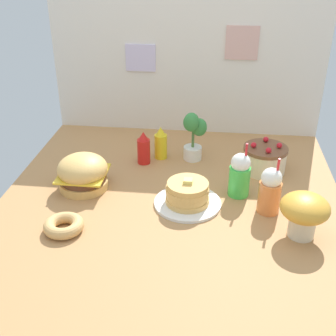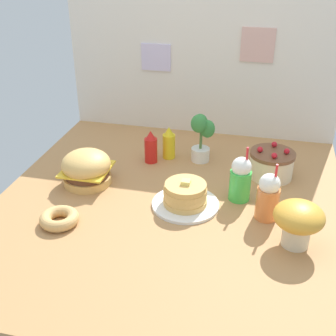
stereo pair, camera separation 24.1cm
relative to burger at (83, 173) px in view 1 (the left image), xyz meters
The scene contains 12 objects.
ground_plane 0.54m from the burger, 10.86° to the right, with size 1.91×2.03×0.02m, color #B27F4C.
back_wall 1.12m from the burger, 60.28° to the left, with size 1.91×0.04×0.97m.
burger is the anchor object (origin of this frame).
pancake_stack 0.62m from the burger, 10.21° to the right, with size 0.37×0.37×0.16m.
layer_cake 1.11m from the burger, 17.30° to the left, with size 0.27×0.27×0.20m.
ketchup_bottle 0.46m from the burger, 49.76° to the left, with size 0.08×0.08×0.22m.
mustard_bottle 0.59m from the burger, 47.81° to the left, with size 0.08×0.08×0.22m.
cream_soda_cup 0.89m from the burger, ahead, with size 0.12×0.12×0.32m.
orange_float_cup 1.05m from the burger, ahead, with size 0.12×0.12×0.32m.
donut_pink_glaze 0.43m from the burger, 87.44° to the right, with size 0.20×0.20×0.06m.
potted_plant 0.75m from the burger, 35.99° to the left, with size 0.15×0.14×0.33m.
mushroom_stool 1.23m from the burger, 15.11° to the right, with size 0.24×0.24×0.23m.
Camera 1 is at (0.22, -2.03, 1.32)m, focal length 46.89 mm.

